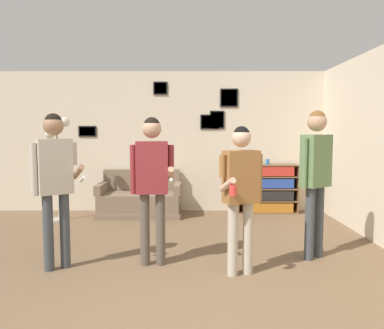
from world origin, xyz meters
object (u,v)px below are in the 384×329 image
person_watcher_holding_cup (240,185)px  drinking_cup (267,162)px  person_player_foreground_left (54,174)px  person_spectator_near_bookshelf (315,167)px  bookshelf (266,189)px  floor_lamp (56,143)px  couch (139,200)px  person_player_foreground_center (151,175)px

person_watcher_holding_cup → drinking_cup: person_watcher_holding_cup is taller
person_player_foreground_left → drinking_cup: (2.95, 2.97, -0.10)m
person_spectator_near_bookshelf → person_watcher_holding_cup: bearing=-151.1°
bookshelf → floor_lamp: floor_lamp is taller
bookshelf → person_spectator_near_bookshelf: size_ratio=0.64×
floor_lamp → person_watcher_holding_cup: floor_lamp is taller
couch → person_watcher_holding_cup: bearing=-63.1°
person_spectator_near_bookshelf → drinking_cup: person_spectator_near_bookshelf is taller
floor_lamp → bookshelf: bearing=9.5°
floor_lamp → couch: bearing=17.3°
person_player_foreground_center → person_spectator_near_bookshelf: person_spectator_near_bookshelf is taller
floor_lamp → person_player_foreground_left: size_ratio=1.03×
bookshelf → drinking_cup: 0.52m
bookshelf → person_watcher_holding_cup: bearing=-106.3°
bookshelf → floor_lamp: 3.92m
couch → drinking_cup: (2.40, 0.20, 0.70)m
floor_lamp → drinking_cup: 3.83m
person_watcher_holding_cup → person_player_foreground_center: bearing=162.8°
couch → person_player_foreground_left: bearing=-101.2°
floor_lamp → drinking_cup: size_ratio=17.90×
floor_lamp → drinking_cup: bearing=9.5°
person_watcher_holding_cup → person_spectator_near_bookshelf: size_ratio=0.89×
person_player_foreground_left → person_player_foreground_center: size_ratio=1.02×
bookshelf → floor_lamp: (-3.76, -0.63, 0.90)m
person_player_foreground_left → person_spectator_near_bookshelf: person_spectator_near_bookshelf is taller
couch → person_spectator_near_bookshelf: size_ratio=0.84×
person_spectator_near_bookshelf → person_player_foreground_center: bearing=-173.2°
person_watcher_holding_cup → drinking_cup: size_ratio=15.94×
person_player_foreground_left → drinking_cup: size_ratio=17.36×
floor_lamp → person_watcher_holding_cup: bearing=-41.4°
person_watcher_holding_cup → floor_lamp: bearing=138.6°
bookshelf → person_player_foreground_left: size_ratio=0.66×
bookshelf → person_player_foreground_center: 3.46m
person_player_foreground_center → person_watcher_holding_cup: 1.02m
bookshelf → person_watcher_holding_cup: 3.31m
couch → person_watcher_holding_cup: person_watcher_holding_cup is taller
drinking_cup → couch: bearing=-175.2°
person_player_foreground_center → person_spectator_near_bookshelf: 1.96m
bookshelf → person_player_foreground_center: person_player_foreground_center is taller
person_player_foreground_left → person_player_foreground_center: bearing=7.2°
floor_lamp → person_player_foreground_center: 2.91m
bookshelf → person_spectator_near_bookshelf: 2.68m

